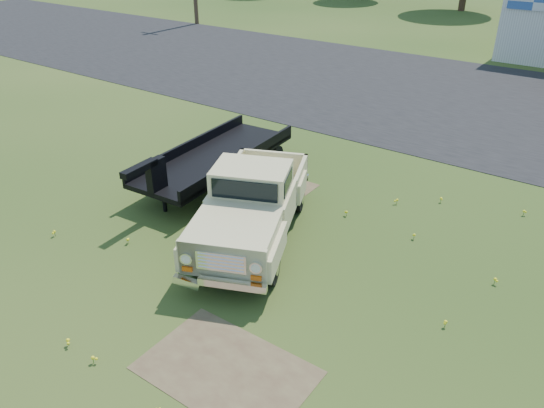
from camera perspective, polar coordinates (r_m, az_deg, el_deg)
The scene contains 6 objects.
ground at distance 12.43m, azimuth -1.40°, elevation -6.35°, with size 140.00×140.00×0.00m, color #233F14.
asphalt_lot at distance 24.97m, azimuth 19.90°, elevation 10.41°, with size 90.00×14.00×0.02m, color black.
dirt_patch_a at distance 9.93m, azimuth -4.90°, elevation -17.39°, with size 3.00×2.00×0.01m, color brown.
dirt_patch_b at distance 15.88m, azimuth 0.31°, elevation 2.00°, with size 2.20×1.60×0.01m, color brown.
vintage_pickup_truck at distance 12.84m, azimuth -2.15°, elevation 0.08°, with size 2.13×5.46×1.98m, color beige, non-canonical shape.
flatbed_trailer at distance 16.00m, azimuth -6.13°, elevation 5.33°, with size 2.04×6.12×1.67m, color black, non-canonical shape.
Camera 1 is at (6.12, -8.13, 7.14)m, focal length 35.00 mm.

